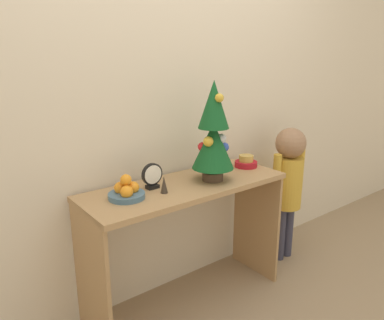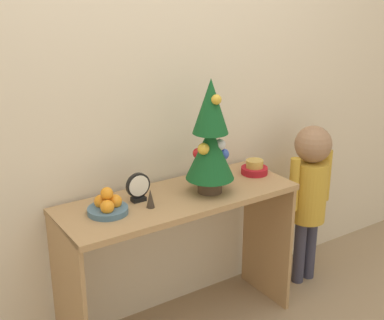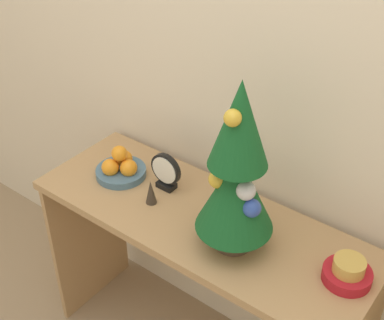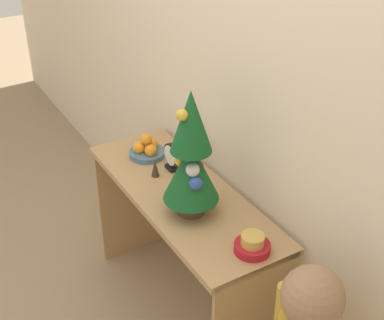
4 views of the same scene
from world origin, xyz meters
name	(u,v)px [view 3 (image 3 of 4)]	position (x,y,z in m)	size (l,w,h in m)	color
back_wall	(252,48)	(0.00, 0.47, 1.25)	(7.00, 0.05, 2.50)	beige
console_table	(200,254)	(0.00, 0.21, 0.58)	(1.18, 0.42, 0.75)	tan
mini_tree	(237,172)	(0.15, 0.17, 1.02)	(0.23, 0.23, 0.56)	#4C3828
fruit_bowl	(121,167)	(-0.36, 0.22, 0.78)	(0.18, 0.18, 0.12)	#476B84
singing_bowl	(348,272)	(0.49, 0.24, 0.78)	(0.14, 0.14, 0.08)	#AD1923
desk_clock	(166,172)	(-0.19, 0.26, 0.82)	(0.12, 0.04, 0.14)	black
figurine	(151,192)	(-0.17, 0.17, 0.79)	(0.04, 0.04, 0.09)	#382D23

